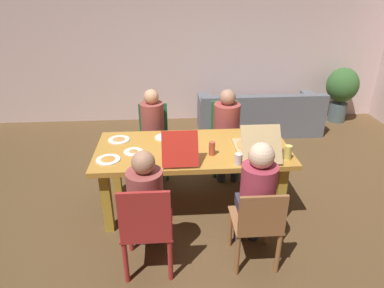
% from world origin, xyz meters
% --- Properties ---
extents(ground_plane, '(20.00, 20.00, 0.00)m').
position_xyz_m(ground_plane, '(0.00, 0.00, 0.00)').
color(ground_plane, brown).
extents(back_wall, '(7.64, 0.12, 2.81)m').
position_xyz_m(back_wall, '(0.00, 2.92, 1.40)').
color(back_wall, beige).
rests_on(back_wall, ground).
extents(dining_table, '(2.11, 0.97, 0.78)m').
position_xyz_m(dining_table, '(0.00, 0.00, 0.68)').
color(dining_table, '#BE8433').
rests_on(dining_table, ground).
extents(chair_0, '(0.45, 0.45, 0.95)m').
position_xyz_m(chair_0, '(-0.47, -0.98, 0.51)').
color(chair_0, '#AD2A29').
rests_on(chair_0, ground).
extents(person_0, '(0.31, 0.51, 1.19)m').
position_xyz_m(person_0, '(-0.47, -0.82, 0.70)').
color(person_0, '#393E48').
rests_on(person_0, ground).
extents(chair_1, '(0.40, 0.46, 0.94)m').
position_xyz_m(chair_1, '(-0.47, 0.91, 0.52)').
color(chair_1, '#256C3C').
rests_on(chair_1, ground).
extents(person_1, '(0.30, 0.49, 1.20)m').
position_xyz_m(person_1, '(-0.47, 0.75, 0.70)').
color(person_1, '#322C4A').
rests_on(person_1, ground).
extents(chair_2, '(0.38, 0.43, 0.96)m').
position_xyz_m(chair_2, '(0.51, 0.91, 0.50)').
color(chair_2, '#2B743C').
rests_on(chair_2, ground).
extents(person_2, '(0.35, 0.51, 1.18)m').
position_xyz_m(person_2, '(0.51, 0.77, 0.70)').
color(person_2, '#2C354A').
rests_on(person_2, ground).
extents(chair_3, '(0.43, 0.43, 0.85)m').
position_xyz_m(chair_3, '(0.51, -0.96, 0.47)').
color(chair_3, '#966039').
rests_on(chair_3, ground).
extents(person_3, '(0.31, 0.47, 1.23)m').
position_xyz_m(person_3, '(0.51, -0.83, 0.73)').
color(person_3, '#343344').
rests_on(person_3, ground).
extents(pizza_box_0, '(0.36, 0.54, 0.33)m').
position_xyz_m(pizza_box_0, '(-0.15, -0.16, 0.83)').
color(pizza_box_0, '#B22016').
rests_on(pizza_box_0, dining_table).
extents(pizza_box_1, '(0.40, 0.63, 0.36)m').
position_xyz_m(pizza_box_1, '(0.66, -0.11, 0.83)').
color(pizza_box_1, tan).
rests_on(pizza_box_1, dining_table).
extents(plate_0, '(0.21, 0.21, 0.01)m').
position_xyz_m(plate_0, '(-0.31, 0.28, 0.78)').
color(plate_0, white).
rests_on(plate_0, dining_table).
extents(plate_1, '(0.24, 0.24, 0.03)m').
position_xyz_m(plate_1, '(-0.83, 0.25, 0.79)').
color(plate_1, white).
rests_on(plate_1, dining_table).
extents(plate_2, '(0.20, 0.20, 0.03)m').
position_xyz_m(plate_2, '(-0.64, -0.07, 0.79)').
color(plate_2, white).
rests_on(plate_2, dining_table).
extents(plate_3, '(0.25, 0.25, 0.03)m').
position_xyz_m(plate_3, '(-0.88, -0.23, 0.79)').
color(plate_3, white).
rests_on(plate_3, dining_table).
extents(drinking_glass_0, '(0.08, 0.08, 0.12)m').
position_xyz_m(drinking_glass_0, '(0.42, -0.41, 0.84)').
color(drinking_glass_0, silver).
rests_on(drinking_glass_0, dining_table).
extents(drinking_glass_1, '(0.08, 0.08, 0.15)m').
position_xyz_m(drinking_glass_1, '(0.95, -0.33, 0.85)').
color(drinking_glass_1, '#DDCB5E').
rests_on(drinking_glass_1, dining_table).
extents(drinking_glass_2, '(0.07, 0.07, 0.12)m').
position_xyz_m(drinking_glass_2, '(-0.54, -0.38, 0.84)').
color(drinking_glass_2, '#B45128').
rests_on(drinking_glass_2, dining_table).
extents(drinking_glass_3, '(0.07, 0.07, 0.15)m').
position_xyz_m(drinking_glass_3, '(0.19, -0.18, 0.85)').
color(drinking_glass_3, '#B74B32').
rests_on(drinking_glass_3, dining_table).
extents(couch, '(2.09, 0.81, 0.74)m').
position_xyz_m(couch, '(1.32, 2.16, 0.28)').
color(couch, slate).
rests_on(couch, ground).
extents(potted_plant, '(0.57, 0.57, 1.02)m').
position_xyz_m(potted_plant, '(2.93, 2.54, 0.63)').
color(potted_plant, '#4D6062').
rests_on(potted_plant, ground).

